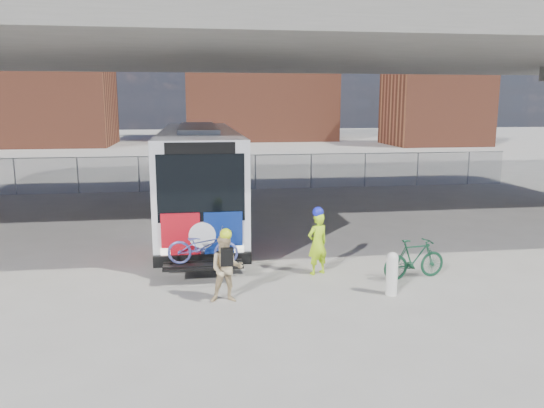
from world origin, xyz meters
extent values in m
plane|color=#9E9991|center=(0.00, 0.00, 0.00)|extent=(160.00, 160.00, 0.00)
cube|color=silver|center=(-2.00, 3.93, 1.95)|extent=(2.55, 12.00, 3.20)
cube|color=black|center=(-2.00, 4.43, 2.59)|extent=(2.61, 11.00, 1.28)
cube|color=black|center=(-2.00, -2.02, 2.33)|extent=(2.24, 0.12, 1.76)
cube|color=black|center=(-2.00, -2.02, 3.36)|extent=(1.78, 0.12, 0.30)
cube|color=black|center=(-2.00, -2.12, 0.45)|extent=(2.55, 0.20, 0.30)
cube|color=#B00D19|center=(-2.55, -2.09, 1.10)|extent=(1.00, 0.08, 1.20)
cube|color=navy|center=(-1.45, -2.09, 1.10)|extent=(1.00, 0.08, 1.20)
cylinder|color=silver|center=(-2.00, -2.11, 1.10)|extent=(0.70, 0.06, 0.70)
cube|color=gray|center=(-2.00, 3.93, 3.62)|extent=(1.28, 7.20, 0.14)
cube|color=black|center=(-2.00, -2.62, 0.45)|extent=(2.00, 0.70, 0.06)
cylinder|color=black|center=(-3.15, -0.47, 0.50)|extent=(0.30, 1.00, 1.00)
cylinder|color=black|center=(-0.85, -0.47, 0.50)|extent=(0.30, 1.00, 1.00)
cylinder|color=black|center=(-3.15, 8.13, 0.50)|extent=(0.30, 1.00, 1.00)
cylinder|color=black|center=(-0.85, 8.13, 0.50)|extent=(0.30, 1.00, 1.00)
cube|color=#B00D19|center=(-3.30, 0.13, 1.30)|extent=(0.06, 2.60, 1.70)
cube|color=navy|center=(-3.30, 1.73, 1.30)|extent=(0.06, 1.40, 1.70)
cube|color=#B00D19|center=(-0.70, 0.13, 1.30)|extent=(0.06, 2.60, 1.70)
cube|color=navy|center=(-0.70, 1.73, 1.30)|extent=(0.06, 1.40, 1.70)
imported|color=#454F99|center=(-2.00, -2.62, 0.95)|extent=(1.85, 0.88, 0.93)
cube|color=#605E59|center=(0.00, 4.00, 6.75)|extent=(40.00, 16.00, 1.50)
cube|color=#605E59|center=(0.00, 4.00, 7.55)|extent=(40.00, 0.60, 0.80)
cylinder|color=gray|center=(-8.00, 12.00, 0.90)|extent=(0.06, 0.06, 1.80)
cylinder|color=gray|center=(-4.00, 12.00, 0.90)|extent=(0.06, 0.06, 1.80)
cylinder|color=gray|center=(0.00, 12.00, 0.90)|extent=(0.06, 0.06, 1.80)
cylinder|color=gray|center=(4.00, 12.00, 0.90)|extent=(0.06, 0.06, 1.80)
cylinder|color=gray|center=(8.00, 12.00, 0.90)|extent=(0.06, 0.06, 1.80)
cylinder|color=gray|center=(12.00, 12.00, 0.90)|extent=(0.06, 0.06, 1.80)
plane|color=gray|center=(0.00, 12.00, 0.90)|extent=(30.00, 0.00, 30.00)
cube|color=gray|center=(0.00, 12.00, 1.82)|extent=(30.00, 0.05, 0.04)
cube|color=brown|center=(-18.00, 45.00, 5.00)|extent=(14.00, 10.00, 10.00)
cube|color=brown|center=(6.00, 52.00, 6.00)|extent=(18.00, 12.00, 12.00)
cube|color=brown|center=(24.00, 40.00, 4.00)|extent=(10.00, 8.00, 8.00)
cylinder|color=brown|center=(14.00, 55.00, 12.50)|extent=(2.20, 2.20, 25.00)
cylinder|color=white|center=(2.39, -4.15, 0.46)|extent=(0.27, 0.27, 0.91)
sphere|color=white|center=(2.39, -4.15, 0.91)|extent=(0.27, 0.27, 0.27)
imported|color=#BAF619|center=(1.01, -2.37, 0.83)|extent=(0.71, 0.60, 1.66)
sphere|color=#1923D9|center=(1.01, -2.37, 1.68)|extent=(0.29, 0.29, 0.29)
imported|color=#D4B988|center=(-1.50, -4.04, 0.78)|extent=(0.80, 0.64, 1.57)
sphere|color=#D3F119|center=(-1.50, -4.04, 1.59)|extent=(0.27, 0.27, 0.27)
cube|color=black|center=(-1.49, -4.24, 1.12)|extent=(0.29, 0.18, 0.40)
imported|color=#15432B|center=(3.40, -3.11, 0.53)|extent=(1.82, 0.78, 1.06)
camera|label=1|loc=(-2.13, -15.58, 4.46)|focal=35.00mm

